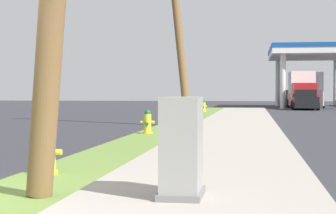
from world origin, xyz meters
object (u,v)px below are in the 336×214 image
Objects in this scene: fire_hydrant_second at (148,123)px; truck_red_at_forecourt at (302,91)px; truck_white_on_apron at (308,91)px; fire_hydrant_nearest at (48,153)px; car_black_by_near_pump at (305,101)px; car_teal_by_far_pump at (294,99)px; fire_hydrant_fourth at (204,107)px; utility_cabinet at (182,150)px; utility_pole_midground at (176,10)px; fire_hydrant_third at (189,111)px.

truck_red_at_forecourt is at bearing 76.96° from fire_hydrant_second.
fire_hydrant_second is at bearing -103.12° from truck_white_on_apron.
car_black_by_near_pump is (7.17, 37.03, 0.28)m from fire_hydrant_nearest.
car_black_by_near_pump is at bearing -91.12° from truck_red_at_forecourt.
fire_hydrant_nearest is 48.06m from car_teal_by_far_pump.
fire_hydrant_nearest is 40.89m from truck_red_at_forecourt.
fire_hydrant_second and fire_hydrant_fourth have the same top height.
utility_cabinet is 49.31m from car_teal_by_far_pump.
fire_hydrant_second is (-0.06, 8.73, 0.00)m from fire_hydrant_nearest.
car_teal_by_far_pump is (4.84, 49.08, 0.03)m from utility_cabinet.
truck_white_on_apron is at bearing 79.52° from fire_hydrant_nearest.
truck_red_at_forecourt reaches higher than car_black_by_near_pump.
utility_pole_midground reaches higher than car_black_by_near_pump.
utility_pole_midground is at bearing -89.31° from fire_hydrant_third.
fire_hydrant_nearest is at bearing -89.91° from fire_hydrant_third.
fire_hydrant_nearest is at bearing -90.12° from utility_pole_midground.
car_black_by_near_pump reaches higher than fire_hydrant_fourth.
utility_cabinet is 0.27× the size of car_black_by_near_pump.
car_black_by_near_pump is (7.14, 22.35, -4.03)m from utility_pole_midground.
fire_hydrant_nearest and fire_hydrant_third have the same top height.
fire_hydrant_nearest is 0.16× the size of car_black_by_near_pump.
truck_red_at_forecourt is (0.06, 3.21, 0.77)m from car_black_by_near_pump.
truck_white_on_apron is at bearing 74.49° from utility_pole_midground.
car_black_by_near_pump is at bearing -97.84° from truck_white_on_apron.
fire_hydrant_second is 11.07m from fire_hydrant_third.
utility_pole_midground is (0.06, -5.12, 4.31)m from fire_hydrant_third.
truck_red_at_forecourt is at bearing 74.26° from utility_pole_midground.
truck_red_at_forecourt is (7.22, 12.16, 1.04)m from fire_hydrant_fourth.
utility_cabinet is (2.34, -10.28, 0.24)m from fire_hydrant_second.
truck_red_at_forecourt is at bearing -103.79° from truck_white_on_apron.
car_black_by_near_pump is 0.71× the size of truck_red_at_forecourt.
fire_hydrant_fourth is 0.12× the size of truck_red_at_forecourt.
fire_hydrant_second is 0.08× the size of utility_pole_midground.
truck_white_on_apron reaches higher than fire_hydrant_second.
truck_white_on_apron is (0.86, 3.51, 0.00)m from truck_red_at_forecourt.
fire_hydrant_third is at bearing 89.83° from fire_hydrant_second.
fire_hydrant_second is at bearing -90.24° from fire_hydrant_fourth.
fire_hydrant_third is 0.61× the size of utility_cabinet.
fire_hydrant_third is at bearing -104.46° from car_teal_by_far_pump.
truck_red_at_forecourt is at bearing 88.88° from car_black_by_near_pump.
utility_pole_midground reaches higher than fire_hydrant_nearest.
fire_hydrant_nearest is 15.30m from utility_pole_midground.
utility_pole_midground is 33.85m from car_teal_by_far_pump.
car_teal_by_far_pump is 7.33m from truck_red_at_forecourt.
fire_hydrant_fourth is (0.05, 8.27, 0.00)m from fire_hydrant_third.
fire_hydrant_nearest is 28.07m from fire_hydrant_fourth.
truck_white_on_apron reaches higher than car_black_by_near_pump.
fire_hydrant_fourth is 14.18m from truck_red_at_forecourt.
truck_red_at_forecourt is (7.23, 40.23, 1.04)m from fire_hydrant_nearest.
car_teal_by_far_pump is 3.98m from truck_white_on_apron.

